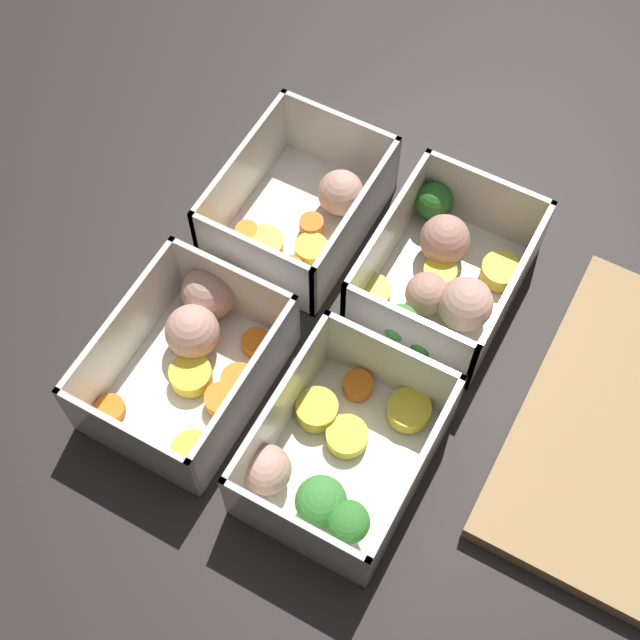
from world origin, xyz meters
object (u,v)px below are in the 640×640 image
object	(u,v)px
container_near_left	(304,209)
container_near_right	(194,350)
container_far_right	(334,459)
container_far_left	(443,276)

from	to	relation	value
container_near_left	container_near_right	xyz separation A→B (m)	(0.17, -0.01, 0.00)
container_near_left	container_near_right	bearing A→B (deg)	-3.14
container_far_right	container_far_left	bearing A→B (deg)	179.06
container_far_left	container_far_right	bearing A→B (deg)	-0.94
container_near_left	container_far_right	size ratio (longest dim) A/B	0.99
container_far_right	container_near_left	bearing A→B (deg)	-145.14
container_far_left	container_far_right	distance (m)	0.19
container_far_left	container_far_right	size ratio (longest dim) A/B	1.00
container_near_left	container_far_right	xyz separation A→B (m)	(0.20, 0.14, 0.00)
container_near_right	container_far_left	world-z (taller)	same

